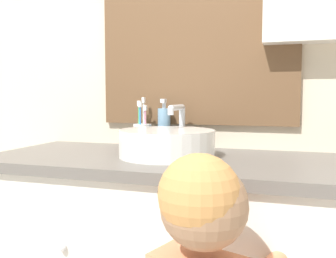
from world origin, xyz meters
TOP-DOWN VIEW (x-y plane):
  - wall_back at (0.03, 0.62)m, footprint 3.20×0.18m
  - sink_basin at (-0.06, 0.33)m, footprint 0.33×0.37m
  - toothbrush_holder at (-0.23, 0.52)m, footprint 0.07×0.07m
  - soap_dispenser at (-0.14, 0.54)m, footprint 0.05×0.05m

SIDE VIEW (x-z plane):
  - sink_basin at x=-0.06m, z-range 0.85..1.03m
  - toothbrush_holder at x=-0.23m, z-range 0.84..1.05m
  - soap_dispenser at x=-0.14m, z-range 0.88..1.07m
  - wall_back at x=0.03m, z-range 0.03..2.53m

